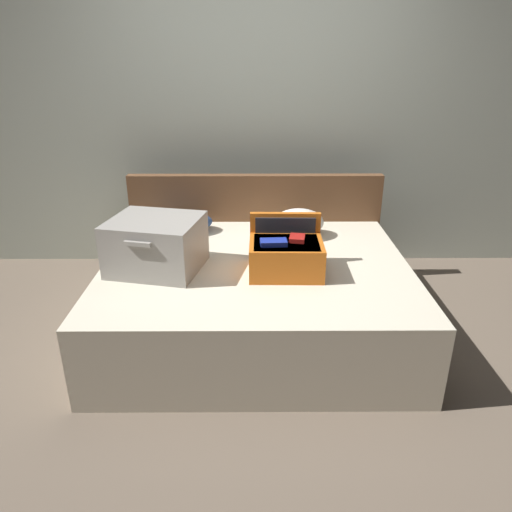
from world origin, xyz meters
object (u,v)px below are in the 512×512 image
object	(u,v)px
hard_case_large	(156,244)
pillow_center_head	(179,223)
bed	(256,298)
hard_case_medium	(286,254)
pillow_near_headboard	(298,223)

from	to	relation	value
hard_case_large	pillow_center_head	bearing A→B (deg)	98.66
bed	hard_case_large	distance (m)	0.73
bed	pillow_center_head	bearing A→B (deg)	134.65
hard_case_large	bed	bearing A→B (deg)	19.19
hard_case_medium	hard_case_large	bearing A→B (deg)	177.02
bed	pillow_near_headboard	bearing A→B (deg)	57.58
hard_case_large	pillow_center_head	xyz separation A→B (m)	(0.04, 0.64, -0.09)
bed	pillow_center_head	distance (m)	0.86
hard_case_large	hard_case_medium	xyz separation A→B (m)	(0.78, -0.05, -0.04)
bed	hard_case_medium	bearing A→B (deg)	-35.59
pillow_near_headboard	pillow_center_head	size ratio (longest dim) A/B	0.76
pillow_center_head	hard_case_large	bearing A→B (deg)	-93.58
hard_case_large	hard_case_medium	distance (m)	0.78
pillow_center_head	bed	bearing A→B (deg)	-45.35
hard_case_large	hard_case_medium	bearing A→B (deg)	8.29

